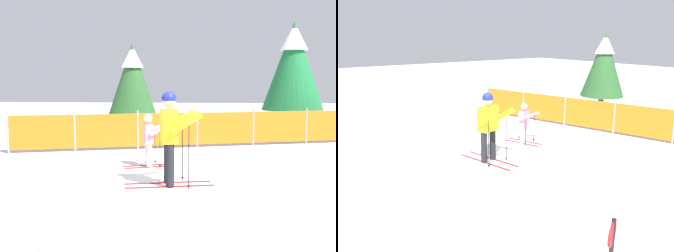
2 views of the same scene
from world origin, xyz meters
The scene contains 7 objects.
ground_plane centered at (0.00, 0.00, 0.00)m, with size 60.00×60.00×0.00m, color white.
skier_adult centered at (0.06, 0.07, 1.07)m, with size 1.73×0.86×1.79m.
skier_child centered at (-0.56, 1.78, 0.72)m, with size 1.17×0.69×1.23m.
safety_fence centered at (1.37, 4.96, 0.57)m, with size 12.04×3.54×1.13m.
conifer_far centered at (-1.81, 7.09, 2.04)m, with size 1.78×1.78×3.30m.
conifer_near centered at (4.03, 8.30, 2.59)m, with size 2.26×2.26×4.19m.
snow_mound centered at (-0.73, -2.98, 0.00)m, with size 1.14×0.97×0.46m, color white.
Camera 1 is at (0.63, -7.76, 1.98)m, focal length 45.00 mm.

